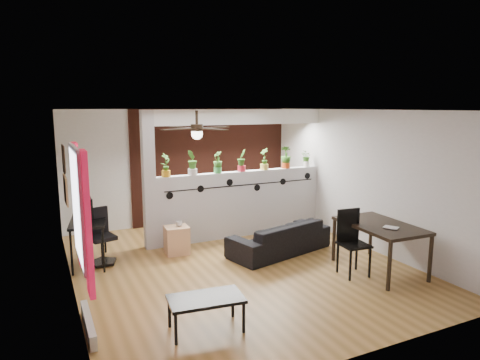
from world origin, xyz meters
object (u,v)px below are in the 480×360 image
(ceiling_fan, at_px, (197,130))
(sofa, at_px, (279,238))
(potted_plant_0, at_px, (166,164))
(potted_plant_1, at_px, (192,162))
(potted_plant_2, at_px, (218,162))
(potted_plant_3, at_px, (242,160))
(cube_shelf, at_px, (177,240))
(computer_desk, at_px, (88,224))
(office_chair, at_px, (101,240))
(potted_plant_4, at_px, (264,158))
(potted_plant_6, at_px, (307,158))
(dining_table, at_px, (380,229))
(folding_chair, at_px, (351,236))
(coffee_table, at_px, (206,301))
(cup, at_px, (179,224))
(potted_plant_5, at_px, (286,156))

(ceiling_fan, height_order, sofa, ceiling_fan)
(ceiling_fan, distance_m, potted_plant_0, 1.94)
(potted_plant_1, distance_m, potted_plant_2, 0.53)
(potted_plant_3, distance_m, cube_shelf, 2.11)
(ceiling_fan, distance_m, computer_desk, 2.62)
(potted_plant_3, relative_size, cube_shelf, 0.88)
(office_chair, bearing_deg, potted_plant_0, 18.40)
(potted_plant_4, bearing_deg, potted_plant_1, 180.00)
(potted_plant_6, xyz_separation_m, dining_table, (-0.41, -2.72, -0.84))
(potted_plant_1, xyz_separation_m, folding_chair, (1.73, -2.61, -0.99))
(sofa, relative_size, office_chair, 2.00)
(office_chair, xyz_separation_m, coffee_table, (0.81, -2.85, -0.04))
(potted_plant_6, bearing_deg, sofa, -138.30)
(potted_plant_6, bearing_deg, coffee_table, -137.97)
(potted_plant_1, relative_size, cup, 4.00)
(potted_plant_0, height_order, cube_shelf, potted_plant_0)
(potted_plant_5, xyz_separation_m, office_chair, (-3.92, -0.43, -1.19))
(potted_plant_4, bearing_deg, folding_chair, -86.62)
(potted_plant_2, xyz_separation_m, office_chair, (-2.34, -0.43, -1.16))
(potted_plant_1, relative_size, potted_plant_3, 1.07)
(sofa, relative_size, folding_chair, 1.80)
(folding_chair, bearing_deg, potted_plant_5, 81.86)
(potted_plant_5, distance_m, cube_shelf, 2.98)
(potted_plant_4, bearing_deg, sofa, -106.10)
(potted_plant_1, distance_m, potted_plant_5, 2.11)
(cube_shelf, xyz_separation_m, coffee_table, (-0.50, -2.77, 0.12))
(potted_plant_5, xyz_separation_m, cube_shelf, (-2.61, -0.51, -1.35))
(dining_table, height_order, folding_chair, folding_chair)
(ceiling_fan, distance_m, potted_plant_1, 2.01)
(sofa, distance_m, folding_chair, 1.48)
(potted_plant_3, xyz_separation_m, cube_shelf, (-1.56, -0.51, -1.33))
(potted_plant_6, distance_m, dining_table, 2.88)
(potted_plant_1, xyz_separation_m, office_chair, (-1.82, -0.43, -1.19))
(potted_plant_5, xyz_separation_m, potted_plant_6, (0.53, 0.00, -0.06))
(potted_plant_4, height_order, potted_plant_6, potted_plant_4)
(potted_plant_1, distance_m, potted_plant_3, 1.05)
(potted_plant_3, height_order, computer_desk, potted_plant_3)
(potted_plant_2, relative_size, sofa, 0.23)
(potted_plant_3, height_order, sofa, potted_plant_3)
(office_chair, bearing_deg, potted_plant_6, 5.51)
(potted_plant_0, height_order, office_chair, potted_plant_0)
(potted_plant_1, height_order, potted_plant_4, potted_plant_1)
(potted_plant_3, distance_m, dining_table, 3.09)
(potted_plant_2, relative_size, dining_table, 0.29)
(computer_desk, bearing_deg, office_chair, -26.58)
(potted_plant_0, height_order, potted_plant_5, potted_plant_5)
(sofa, bearing_deg, potted_plant_5, -138.90)
(cup, xyz_separation_m, dining_table, (2.68, -2.21, 0.15))
(computer_desk, height_order, folding_chair, folding_chair)
(potted_plant_0, bearing_deg, dining_table, -44.72)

